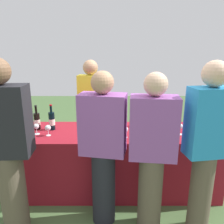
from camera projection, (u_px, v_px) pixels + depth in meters
The scene contains 16 objects.
ground_plane at pixel (112, 186), 2.94m from camera, with size 12.00×12.00×0.00m, color #476638.
tasting_table at pixel (112, 160), 2.84m from camera, with size 2.56×0.76×0.78m, color maroon.
wine_bottle_0 at pixel (36, 121), 2.79m from camera, with size 0.07×0.07×0.31m.
wine_bottle_1 at pixel (51, 121), 2.76m from camera, with size 0.08×0.08×0.33m.
wine_bottle_2 at pixel (138, 118), 2.90m from camera, with size 0.07×0.07×0.30m.
wine_bottle_3 at pixel (151, 119), 2.80m from camera, with size 0.07×0.07×0.34m.
wine_glass_0 at pixel (35, 127), 2.61m from camera, with size 0.06×0.06×0.13m.
wine_glass_1 at pixel (47, 128), 2.57m from camera, with size 0.07×0.07×0.13m.
wine_glass_2 at pixel (124, 130), 2.52m from camera, with size 0.07×0.07×0.13m.
wine_glass_3 at pixel (150, 127), 2.57m from camera, with size 0.07×0.07×0.15m.
wine_glass_4 at pixel (179, 127), 2.61m from camera, with size 0.06×0.06×0.13m.
server_pouring at pixel (90, 110), 3.33m from camera, with size 0.39×0.25×1.62m.
guest_0 at pixel (6, 147), 1.98m from camera, with size 0.45×0.26×1.70m.
guest_1 at pixel (102, 147), 2.16m from camera, with size 0.47×0.31×1.58m.
guest_2 at pixel (151, 151), 2.07m from camera, with size 0.45×0.28×1.58m.
guest_3 at pixel (205, 146), 2.00m from camera, with size 0.41×0.27×1.68m.
Camera 1 is at (-0.01, -2.56, 1.76)m, focal length 35.44 mm.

